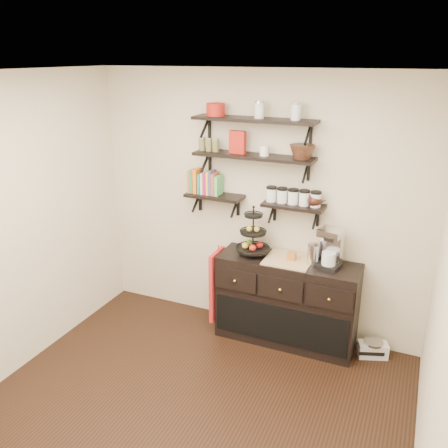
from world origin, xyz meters
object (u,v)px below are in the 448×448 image
sideboard (286,301)px  fruit_stand (253,239)px  coffee_maker (330,248)px  radio (373,349)px

sideboard → fruit_stand: (-0.37, 0.00, 0.62)m
coffee_maker → fruit_stand: bearing=-165.4°
fruit_stand → radio: bearing=2.4°
fruit_stand → coffee_maker: size_ratio=1.28×
fruit_stand → radio: (1.25, 0.05, -0.99)m
sideboard → radio: 0.96m
sideboard → radio: sideboard is taller
sideboard → fruit_stand: fruit_stand is taller
sideboard → fruit_stand: size_ratio=2.82×
fruit_stand → radio: size_ratio=1.59×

